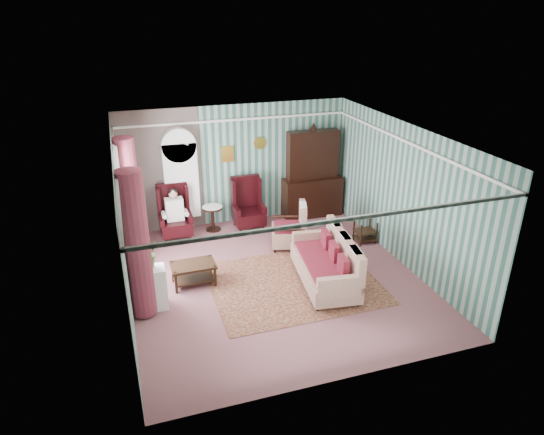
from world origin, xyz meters
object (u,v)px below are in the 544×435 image
object	(u,v)px
wingback_left	(175,213)
wingback_right	(249,204)
round_side_table	(213,219)
nest_table	(365,231)
sofa	(325,261)
dresser_hutch	(313,171)
coffee_table	(194,274)
plant_stand	(151,289)
floral_armchair	(289,227)
bookcase	(182,186)
seated_woman	(175,214)

from	to	relation	value
wingback_left	wingback_right	distance (m)	1.75
wingback_left	round_side_table	size ratio (longest dim) A/B	2.08
nest_table	sofa	size ratio (longest dim) A/B	0.27
dresser_hutch	wingback_left	size ratio (longest dim) A/B	1.89
round_side_table	coffee_table	size ratio (longest dim) A/B	0.71
plant_stand	sofa	world-z (taller)	sofa
floral_armchair	coffee_table	world-z (taller)	floral_armchair
bookcase	sofa	size ratio (longest dim) A/B	1.11
plant_stand	coffee_table	bearing A→B (deg)	34.47
bookcase	wingback_right	xyz separation A→B (m)	(1.50, -0.39, -0.50)
dresser_hutch	nest_table	world-z (taller)	dresser_hutch
round_side_table	plant_stand	world-z (taller)	plant_stand
bookcase	floral_armchair	size ratio (longest dim) A/B	2.42
wingback_left	floral_armchair	bearing A→B (deg)	-27.16
round_side_table	sofa	distance (m)	3.44
nest_table	sofa	distance (m)	2.11
wingback_right	seated_woman	size ratio (longest dim) A/B	1.06
bookcase	plant_stand	xyz separation A→B (m)	(-1.05, -3.14, -0.72)
wingback_right	floral_armchair	world-z (taller)	wingback_right
plant_stand	coffee_table	xyz separation A→B (m)	(0.84, 0.58, -0.18)
dresser_hutch	plant_stand	size ratio (longest dim) A/B	2.95
wingback_left	seated_woman	world-z (taller)	wingback_left
wingback_left	floral_armchair	xyz separation A→B (m)	(2.34, -1.20, -0.16)
seated_woman	nest_table	distance (m)	4.37
plant_stand	coffee_table	size ratio (longest dim) A/B	0.94
seated_woman	bookcase	bearing A→B (deg)	57.34
bookcase	round_side_table	distance (m)	1.07
bookcase	nest_table	bearing A→B (deg)	-26.92
wingback_left	coffee_table	distance (m)	2.21
bookcase	coffee_table	size ratio (longest dim) A/B	2.64
bookcase	dresser_hutch	world-z (taller)	dresser_hutch
dresser_hutch	coffee_table	size ratio (longest dim) A/B	2.78
nest_table	plant_stand	world-z (taller)	plant_stand
bookcase	wingback_right	world-z (taller)	bookcase
wingback_left	sofa	distance (m)	3.82
floral_armchair	coffee_table	size ratio (longest dim) A/B	1.09
bookcase	seated_woman	bearing A→B (deg)	-122.66
floral_armchair	nest_table	bearing A→B (deg)	-84.07
round_side_table	floral_armchair	world-z (taller)	floral_armchair
round_side_table	nest_table	size ratio (longest dim) A/B	1.11
sofa	wingback_right	bearing A→B (deg)	21.12
bookcase	coffee_table	world-z (taller)	bookcase
bookcase	coffee_table	distance (m)	2.72
dresser_hutch	nest_table	bearing A→B (deg)	-72.61
dresser_hutch	sofa	xyz separation A→B (m)	(-1.03, -3.18, -0.70)
bookcase	plant_stand	distance (m)	3.39
seated_woman	round_side_table	size ratio (longest dim) A/B	1.97
wingback_left	coffee_table	size ratio (longest dim) A/B	1.47
round_side_table	nest_table	distance (m)	3.60
dresser_hutch	floral_armchair	bearing A→B (deg)	-128.26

